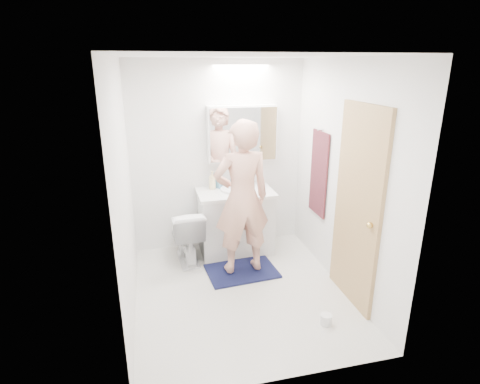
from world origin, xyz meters
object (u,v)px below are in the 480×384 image
object	(u,v)px
vanity_cabinet	(235,223)
toilet_paper_roll	(326,319)
soap_bottle_b	(219,181)
soap_bottle_a	(212,180)
toilet	(186,235)
person	(242,198)
medicine_cabinet	(242,134)
toothbrush_cup	(250,182)

from	to	relation	value
vanity_cabinet	toilet_paper_roll	world-z (taller)	vanity_cabinet
soap_bottle_b	soap_bottle_a	bearing A→B (deg)	-162.45
soap_bottle_a	soap_bottle_b	xyz separation A→B (m)	(0.09, 0.03, -0.03)
soap_bottle_b	toilet_paper_roll	size ratio (longest dim) A/B	1.66
toilet	person	bearing A→B (deg)	138.87
person	soap_bottle_a	distance (m)	0.74
soap_bottle_a	medicine_cabinet	bearing A→B (deg)	8.47
toilet	toothbrush_cup	size ratio (longest dim) A/B	6.66
person	soap_bottle_b	world-z (taller)	person
soap_bottle_a	toothbrush_cup	size ratio (longest dim) A/B	2.27
medicine_cabinet	soap_bottle_a	size ratio (longest dim) A/B	3.76
toilet	vanity_cabinet	bearing A→B (deg)	-173.87
person	medicine_cabinet	bearing A→B (deg)	-108.76
toilet	person	world-z (taller)	person
soap_bottle_a	toilet_paper_roll	world-z (taller)	soap_bottle_a
vanity_cabinet	toilet	xyz separation A→B (m)	(-0.65, -0.12, -0.05)
medicine_cabinet	soap_bottle_a	bearing A→B (deg)	-171.53
vanity_cabinet	person	distance (m)	0.78
toilet_paper_roll	toilet	bearing A→B (deg)	126.17
medicine_cabinet	toothbrush_cup	size ratio (longest dim) A/B	8.54
toilet_paper_roll	medicine_cabinet	bearing A→B (deg)	100.65
medicine_cabinet	soap_bottle_a	world-z (taller)	medicine_cabinet
soap_bottle_a	soap_bottle_b	distance (m)	0.10
toilet	toothbrush_cup	distance (m)	1.06
soap_bottle_a	toilet	bearing A→B (deg)	-145.21
medicine_cabinet	person	world-z (taller)	medicine_cabinet
medicine_cabinet	soap_bottle_b	size ratio (longest dim) A/B	4.83
toilet	toilet_paper_roll	world-z (taller)	toilet
vanity_cabinet	toilet_paper_roll	xyz separation A→B (m)	(0.49, -1.67, -0.34)
person	toothbrush_cup	bearing A→B (deg)	-116.24
toilet	soap_bottle_b	world-z (taller)	soap_bottle_b
person	soap_bottle_a	world-z (taller)	person
person	toilet	bearing A→B (deg)	-41.95
soap_bottle_b	toilet	bearing A→B (deg)	-148.23
soap_bottle_a	toilet_paper_roll	size ratio (longest dim) A/B	2.13
medicine_cabinet	soap_bottle_b	bearing A→B (deg)	-174.44
vanity_cabinet	soap_bottle_a	size ratio (longest dim) A/B	3.85
medicine_cabinet	toilet_paper_roll	bearing A→B (deg)	-79.35
soap_bottle_b	toilet_paper_roll	distance (m)	2.15
vanity_cabinet	toilet_paper_roll	size ratio (longest dim) A/B	8.18
soap_bottle_b	medicine_cabinet	bearing A→B (deg)	5.56
person	vanity_cabinet	bearing A→B (deg)	-100.17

